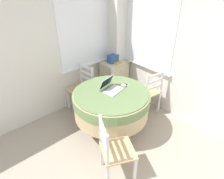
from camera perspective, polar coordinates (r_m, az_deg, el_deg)
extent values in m
cube|color=silver|center=(3.36, -28.59, 7.94)|extent=(4.53, 0.06, 2.55)
cube|color=white|center=(3.81, -7.86, 17.16)|extent=(1.10, 0.01, 1.42)
cube|color=white|center=(4.02, -6.89, 7.05)|extent=(1.18, 0.07, 0.02)
cube|color=white|center=(3.77, 10.62, 16.79)|extent=(0.01, 1.10, 1.42)
cube|color=white|center=(3.98, 9.37, 6.64)|extent=(0.07, 1.18, 0.02)
cube|color=silver|center=(4.18, 1.51, 15.59)|extent=(0.28, 0.28, 2.55)
cylinder|color=#4C3D2D|center=(3.53, -0.20, -11.04)|extent=(0.36, 0.36, 0.03)
cylinder|color=#4C3D2D|center=(3.30, -0.21, -6.29)|extent=(0.11, 0.11, 0.70)
cylinder|color=tan|center=(3.21, -0.22, -4.12)|extent=(1.19, 1.19, 0.40)
cylinder|color=#6B8451|center=(3.14, -0.22, -2.21)|extent=(1.22, 1.22, 0.14)
cylinder|color=#6B8451|center=(3.10, -0.22, -0.95)|extent=(1.16, 1.16, 0.02)
cube|color=silver|center=(3.12, 0.45, -0.28)|extent=(0.34, 0.26, 0.02)
cube|color=silver|center=(3.12, 0.23, -0.03)|extent=(0.29, 0.18, 0.00)
cube|color=silver|center=(3.14, -1.62, 2.08)|extent=(0.32, 0.15, 0.19)
cube|color=black|center=(3.14, -1.55, 2.09)|extent=(0.29, 0.13, 0.16)
ellipsoid|color=white|center=(3.24, 3.36, 1.25)|extent=(0.06, 0.09, 0.05)
cube|color=#B2B7BC|center=(3.30, 3.83, 1.43)|extent=(0.05, 0.12, 0.01)
cube|color=black|center=(3.30, 3.83, 1.52)|extent=(0.04, 0.08, 0.00)
cube|color=tan|center=(3.85, -9.14, 0.03)|extent=(0.43, 0.43, 0.02)
cube|color=white|center=(4.01, -12.43, -2.66)|extent=(0.04, 0.04, 0.42)
cube|color=white|center=(3.76, -9.36, -4.80)|extent=(0.04, 0.04, 0.42)
cube|color=white|center=(4.17, -8.45, -0.79)|extent=(0.04, 0.04, 0.42)
cube|color=white|center=(3.93, -5.26, -2.71)|extent=(0.04, 0.04, 0.42)
cube|color=white|center=(3.96, -8.95, 4.83)|extent=(0.03, 0.03, 0.45)
cube|color=white|center=(3.70, -5.59, 3.17)|extent=(0.03, 0.03, 0.45)
cube|color=white|center=(3.75, -7.50, 6.37)|extent=(0.04, 0.36, 0.04)
cube|color=white|center=(3.80, -7.38, 4.76)|extent=(0.04, 0.36, 0.04)
cube|color=white|center=(3.86, -7.26, 3.19)|extent=(0.04, 0.36, 0.04)
cube|color=tan|center=(3.80, 9.83, -0.48)|extent=(0.46, 0.46, 0.02)
cube|color=white|center=(4.13, 9.76, -1.30)|extent=(0.04, 0.04, 0.42)
cube|color=white|center=(3.92, 5.90, -2.83)|extent=(0.04, 0.04, 0.42)
cube|color=white|center=(3.93, 13.20, -3.57)|extent=(0.04, 0.04, 0.42)
cube|color=white|center=(3.71, 9.31, -5.34)|extent=(0.04, 0.04, 0.42)
cube|color=white|center=(3.69, 14.03, 2.26)|extent=(0.04, 0.04, 0.45)
cube|color=white|center=(3.46, 9.93, 0.75)|extent=(0.04, 0.04, 0.45)
cube|color=white|center=(3.50, 12.35, 3.98)|extent=(0.36, 0.07, 0.04)
cube|color=white|center=(3.55, 12.14, 2.29)|extent=(0.36, 0.07, 0.04)
cube|color=white|center=(3.61, 11.94, 0.65)|extent=(0.36, 0.07, 0.04)
cube|color=tan|center=(2.63, 1.69, -16.98)|extent=(0.55, 0.55, 0.02)
cube|color=white|center=(2.73, 6.60, -21.92)|extent=(0.05, 0.05, 0.42)
cube|color=white|center=(2.94, 4.04, -16.66)|extent=(0.05, 0.05, 0.42)
cube|color=white|center=(2.66, -1.18, -23.63)|extent=(0.05, 0.05, 0.42)
cube|color=white|center=(2.88, -2.99, -18.03)|extent=(0.05, 0.05, 0.42)
cube|color=white|center=(2.31, -1.30, -17.05)|extent=(0.04, 0.04, 0.45)
cube|color=white|center=(2.55, -3.27, -11.30)|extent=(0.04, 0.04, 0.45)
cube|color=white|center=(2.31, -2.44, -11.00)|extent=(0.18, 0.33, 0.04)
cube|color=white|center=(2.39, -2.38, -13.11)|extent=(0.18, 0.33, 0.04)
cube|color=white|center=(2.47, -2.32, -15.07)|extent=(0.18, 0.33, 0.04)
cube|color=beige|center=(4.35, 0.64, 3.32)|extent=(0.52, 0.39, 0.73)
cube|color=beige|center=(4.19, 0.67, 7.85)|extent=(0.54, 0.41, 0.02)
cube|color=beige|center=(4.11, 2.51, 5.37)|extent=(0.46, 0.01, 0.21)
sphere|color=olive|center=(4.11, 2.59, 5.34)|extent=(0.02, 0.02, 0.02)
cube|color=beige|center=(4.22, 2.44, 2.40)|extent=(0.46, 0.01, 0.21)
sphere|color=olive|center=(4.22, 2.51, 2.36)|extent=(0.02, 0.02, 0.02)
cube|color=beige|center=(4.34, 2.37, -0.42)|extent=(0.46, 0.01, 0.21)
sphere|color=olive|center=(4.34, 2.44, -0.46)|extent=(0.02, 0.02, 0.02)
cube|color=#2D4C93|center=(4.12, 0.25, 8.83)|extent=(0.21, 0.14, 0.16)
cube|color=gold|center=(4.13, 1.13, 7.79)|extent=(0.13, 0.21, 0.02)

